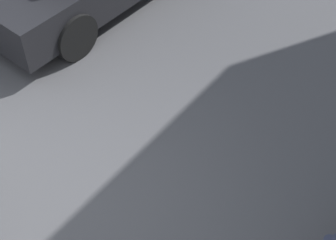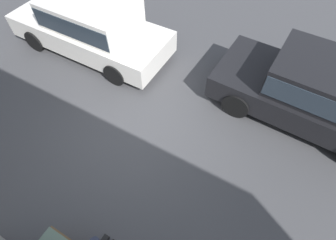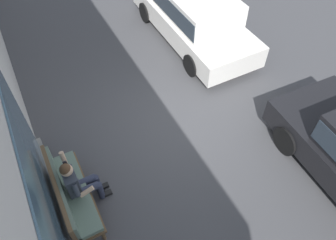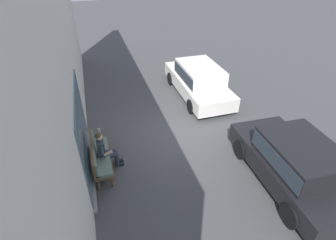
# 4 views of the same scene
# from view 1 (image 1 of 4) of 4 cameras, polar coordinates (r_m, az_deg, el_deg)

# --- Properties ---
(ground_plane) EXTENTS (60.00, 60.00, 0.00)m
(ground_plane) POSITION_cam_1_polar(r_m,az_deg,el_deg) (5.43, -12.30, -10.38)
(ground_plane) COLOR #424244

